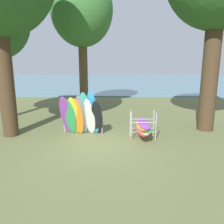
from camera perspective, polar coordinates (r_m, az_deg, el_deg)
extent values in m
plane|color=#60663D|center=(9.64, -3.13, -8.31)|extent=(80.00, 80.00, 0.00)
cube|color=slate|center=(40.19, -0.28, 7.89)|extent=(80.00, 36.00, 0.10)
cylinder|color=#42301E|center=(11.34, -25.39, 8.63)|extent=(0.69, 0.69, 5.77)
cylinder|color=#42301E|center=(12.18, 23.65, 9.89)|extent=(0.80, 0.80, 6.15)
cylinder|color=#4C3823|center=(15.05, -26.28, 6.93)|extent=(0.43, 0.43, 4.55)
cylinder|color=brown|center=(16.71, -7.24, 10.24)|extent=(0.62, 0.62, 5.52)
ellipsoid|color=#387033|center=(17.03, -7.67, 24.19)|extent=(4.28, 4.28, 4.92)
ellipsoid|color=purple|center=(10.75, -11.52, -0.84)|extent=(0.63, 1.00, 1.96)
ellipsoid|color=#339E56|center=(10.72, -10.56, -1.23)|extent=(0.64, 0.86, 1.82)
ellipsoid|color=yellow|center=(10.67, -9.63, -1.02)|extent=(0.61, 0.91, 1.91)
ellipsoid|color=orange|center=(10.63, -8.67, -1.18)|extent=(0.65, 0.82, 1.85)
ellipsoid|color=gray|center=(10.58, -7.72, -0.81)|extent=(0.62, 0.95, 2.00)
ellipsoid|color=#38B2AD|center=(10.53, -6.77, -0.42)|extent=(0.57, 1.07, 2.15)
ellipsoid|color=white|center=(10.53, -5.78, -1.23)|extent=(0.67, 0.90, 1.85)
ellipsoid|color=#2D8ED1|center=(10.47, -4.82, -0.40)|extent=(0.70, 0.94, 2.17)
ellipsoid|color=black|center=(10.49, -3.82, -1.51)|extent=(0.60, 0.91, 1.76)
cylinder|color=#9EA0A5|center=(11.38, -11.98, -3.79)|extent=(0.04, 0.04, 0.55)
cylinder|color=#9EA0A5|center=(10.89, -2.52, -4.28)|extent=(0.04, 0.04, 0.55)
cylinder|color=#9EA0A5|center=(11.02, -7.40, -2.67)|extent=(2.05, 0.32, 0.04)
cylinder|color=#9EA0A5|center=(10.09, 4.90, -3.62)|extent=(0.05, 0.05, 1.25)
cylinder|color=#9EA0A5|center=(10.23, 11.07, -3.59)|extent=(0.05, 0.05, 1.25)
cylinder|color=#9EA0A5|center=(10.66, 4.67, -2.72)|extent=(0.05, 0.05, 1.25)
cylinder|color=#9EA0A5|center=(10.80, 10.51, -2.70)|extent=(0.05, 0.05, 1.25)
cylinder|color=#9EA0A5|center=(10.23, 7.96, -5.09)|extent=(1.10, 0.04, 0.04)
cylinder|color=#9EA0A5|center=(10.10, 8.04, -2.66)|extent=(1.10, 0.04, 0.04)
cylinder|color=#9EA0A5|center=(10.79, 7.56, -4.12)|extent=(1.10, 0.04, 0.04)
cylinder|color=#9EA0A5|center=(10.67, 7.63, -1.80)|extent=(1.10, 0.04, 0.04)
ellipsoid|color=red|center=(10.49, 7.56, -4.34)|extent=(0.56, 2.11, 0.06)
ellipsoid|color=white|center=(10.48, 7.84, -4.03)|extent=(0.55, 2.11, 0.06)
ellipsoid|color=yellow|center=(10.47, 8.03, -3.71)|extent=(0.64, 2.13, 0.06)
ellipsoid|color=#38B2AD|center=(10.45, 8.08, -3.39)|extent=(0.55, 2.11, 0.06)
ellipsoid|color=orange|center=(10.42, 7.63, -3.08)|extent=(0.55, 2.11, 0.06)
ellipsoid|color=purple|center=(10.42, 7.99, -2.76)|extent=(0.51, 2.10, 0.06)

